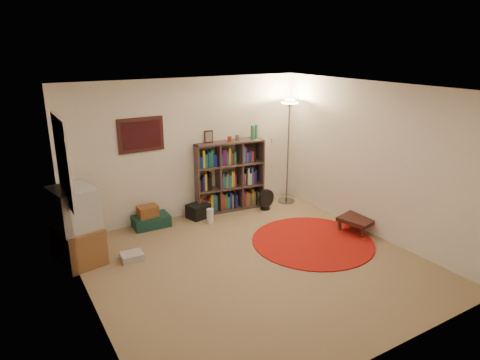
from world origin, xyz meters
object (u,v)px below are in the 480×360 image
at_px(tv_stand, 76,227).
at_px(suitcase, 151,221).
at_px(bookshelf, 228,177).
at_px(floor_lamp, 289,118).
at_px(side_table, 358,219).
at_px(floor_fan, 266,200).

height_order(tv_stand, suitcase, tv_stand).
distance_m(bookshelf, floor_lamp, 1.63).
bearing_deg(floor_lamp, side_table, -83.90).
relative_size(floor_lamp, tv_stand, 1.82).
bearing_deg(bookshelf, floor_lamp, -5.97).
bearing_deg(side_table, tv_stand, 162.71).
bearing_deg(suitcase, side_table, -31.90).
bearing_deg(floor_lamp, bookshelf, 166.87).
bearing_deg(floor_fan, floor_lamp, 3.24).
xyz_separation_m(bookshelf, tv_stand, (-2.89, -0.71, -0.10)).
distance_m(tv_stand, side_table, 4.49).
distance_m(floor_lamp, side_table, 2.32).
xyz_separation_m(floor_lamp, suitcase, (-2.77, 0.23, -1.61)).
bearing_deg(side_table, suitcase, 146.02).
xyz_separation_m(bookshelf, floor_lamp, (1.20, -0.28, 1.06)).
height_order(bookshelf, suitcase, bookshelf).
height_order(suitcase, side_table, side_table).
relative_size(floor_fan, tv_stand, 0.35).
bearing_deg(suitcase, floor_fan, -7.48).
distance_m(floor_lamp, floor_fan, 1.63).
height_order(floor_lamp, tv_stand, floor_lamp).
xyz_separation_m(floor_lamp, floor_fan, (-0.60, -0.14, -1.51)).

